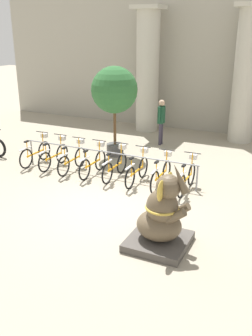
% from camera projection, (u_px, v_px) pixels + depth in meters
% --- Properties ---
extents(ground_plane, '(60.00, 60.00, 0.00)m').
position_uv_depth(ground_plane, '(106.00, 206.00, 9.55)').
color(ground_plane, '#9E937F').
extents(building_facade, '(20.00, 0.20, 6.00)m').
position_uv_depth(building_facade, '(201.00, 61.00, 15.78)').
color(building_facade, '#A39E8E').
rests_on(building_facade, ground_plane).
extents(column_left, '(1.21, 1.21, 5.16)m').
position_uv_depth(column_left, '(148.00, 70.00, 15.89)').
color(column_left, '#BCB7A8').
rests_on(column_left, ground_plane).
extents(column_right, '(1.21, 1.21, 5.16)m').
position_uv_depth(column_right, '(246.00, 75.00, 14.24)').
color(column_right, '#BCB7A8').
rests_on(column_right, ground_plane).
extents(bike_rack, '(5.82, 0.05, 0.77)m').
position_uv_depth(bike_rack, '(106.00, 155.00, 11.40)').
color(bike_rack, gray).
rests_on(bike_rack, ground_plane).
extents(bicycle_0, '(0.48, 1.61, 1.01)m').
position_uv_depth(bicycle_0, '(36.00, 152.00, 12.47)').
color(bicycle_0, black).
rests_on(bicycle_0, ground_plane).
extents(bicycle_1, '(0.48, 1.61, 1.01)m').
position_uv_depth(bicycle_1, '(54.00, 155.00, 12.16)').
color(bicycle_1, black).
rests_on(bicycle_1, ground_plane).
extents(bicycle_2, '(0.48, 1.61, 1.01)m').
position_uv_depth(bicycle_2, '(73.00, 159.00, 11.81)').
color(bicycle_2, black).
rests_on(bicycle_2, ground_plane).
extents(bicycle_3, '(0.48, 1.61, 1.01)m').
position_uv_depth(bicycle_3, '(93.00, 162.00, 11.52)').
color(bicycle_3, black).
rests_on(bicycle_3, ground_plane).
extents(bicycle_4, '(0.48, 1.61, 1.01)m').
position_uv_depth(bicycle_4, '(115.00, 166.00, 11.25)').
color(bicycle_4, black).
rests_on(bicycle_4, ground_plane).
extents(bicycle_5, '(0.48, 1.61, 1.01)m').
position_uv_depth(bicycle_5, '(137.00, 170.00, 10.91)').
color(bicycle_5, black).
rests_on(bicycle_5, ground_plane).
extents(bicycle_6, '(0.48, 1.61, 1.01)m').
position_uv_depth(bicycle_6, '(161.00, 174.00, 10.61)').
color(bicycle_6, black).
rests_on(bicycle_6, ground_plane).
extents(bicycle_7, '(0.48, 1.61, 1.01)m').
position_uv_depth(bicycle_7, '(187.00, 177.00, 10.35)').
color(bicycle_7, black).
rests_on(bicycle_7, ground_plane).
extents(elephant_statue, '(1.22, 1.22, 1.89)m').
position_uv_depth(elephant_statue, '(161.00, 218.00, 7.61)').
color(elephant_statue, '#4C4742').
rests_on(elephant_statue, ground_plane).
extents(person_pedestrian, '(0.23, 0.47, 1.75)m').
position_uv_depth(person_pedestrian, '(161.00, 118.00, 14.33)').
color(person_pedestrian, '#383342').
rests_on(person_pedestrian, ground_plane).
extents(potted_tree, '(1.59, 1.59, 3.12)m').
position_uv_depth(potted_tree, '(114.00, 92.00, 12.67)').
color(potted_tree, '#4C4C4C').
rests_on(potted_tree, ground_plane).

